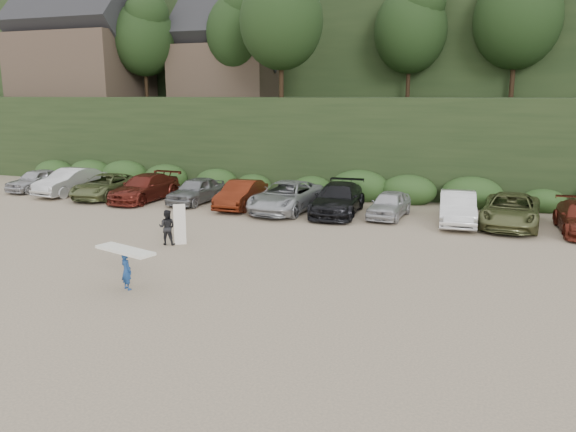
% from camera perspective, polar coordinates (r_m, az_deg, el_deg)
% --- Properties ---
extents(ground, '(120.00, 120.00, 0.00)m').
position_cam_1_polar(ground, '(21.12, -4.70, -4.94)').
color(ground, tan).
rests_on(ground, ground).
extents(hillside_backdrop, '(90.00, 41.50, 28.00)m').
position_cam_1_polar(hillside_backdrop, '(55.16, 11.22, 17.28)').
color(hillside_backdrop, black).
rests_on(hillside_backdrop, ground).
extents(parked_cars, '(36.65, 6.22, 1.63)m').
position_cam_1_polar(parked_cars, '(30.52, -0.10, 1.97)').
color(parked_cars, '#AFAFB4').
rests_on(parked_cars, ground).
extents(child_surfer, '(2.37, 1.25, 1.37)m').
position_cam_1_polar(child_surfer, '(18.94, -16.15, -4.50)').
color(child_surfer, navy).
rests_on(child_surfer, ground).
extents(adult_surfer, '(1.24, 0.71, 1.77)m').
position_cam_1_polar(adult_surfer, '(24.13, -12.07, -1.10)').
color(adult_surfer, black).
rests_on(adult_surfer, ground).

